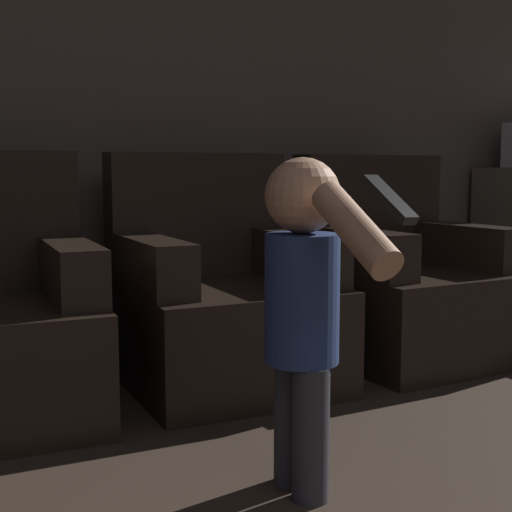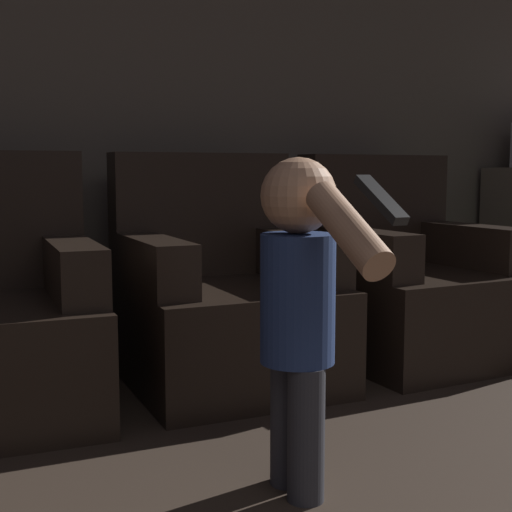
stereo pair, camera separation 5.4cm
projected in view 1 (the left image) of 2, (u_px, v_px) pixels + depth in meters
name	position (u px, v px, depth m)	size (l,w,h in m)	color
wall_back	(101.00, 76.00, 3.27)	(8.40, 0.05, 2.60)	#51493F
armchair_middle	(220.00, 303.00, 2.92)	(0.80, 0.84, 0.94)	black
armchair_right	(402.00, 287.00, 3.33)	(0.81, 0.85, 0.94)	black
person_toddler	(304.00, 299.00, 1.87)	(0.20, 0.62, 0.90)	#28282D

